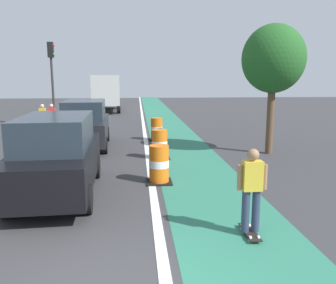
{
  "coord_description": "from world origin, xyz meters",
  "views": [
    {
      "loc": [
        0.53,
        -4.17,
        2.95
      ],
      "look_at": [
        1.41,
        5.82,
        1.1
      ],
      "focal_mm": 36.81,
      "sensor_mm": 36.0,
      "label": 1
    }
  ],
  "objects_px": {
    "traffic_barrel_back": "(157,129)",
    "pedestrian_waiting": "(43,118)",
    "parked_suv_nearest": "(57,155)",
    "traffic_light_corner": "(52,69)",
    "street_tree_sidewalk": "(273,60)",
    "delivery_truck_down_block": "(107,91)",
    "pedestrian_crossing": "(52,118)",
    "traffic_barrel_front": "(159,165)",
    "parked_suv_second": "(85,124)",
    "skateboarder_on_lane": "(252,190)",
    "traffic_barrel_mid": "(160,145)"
  },
  "relations": [
    {
      "from": "pedestrian_crossing",
      "to": "street_tree_sidewalk",
      "type": "bearing_deg",
      "value": -31.57
    },
    {
      "from": "parked_suv_nearest",
      "to": "delivery_truck_down_block",
      "type": "height_order",
      "value": "delivery_truck_down_block"
    },
    {
      "from": "parked_suv_nearest",
      "to": "street_tree_sidewalk",
      "type": "distance_m",
      "value": 8.85
    },
    {
      "from": "skateboarder_on_lane",
      "to": "traffic_light_corner",
      "type": "relative_size",
      "value": 0.33
    },
    {
      "from": "parked_suv_second",
      "to": "traffic_barrel_mid",
      "type": "relative_size",
      "value": 4.3
    },
    {
      "from": "pedestrian_crossing",
      "to": "parked_suv_nearest",
      "type": "bearing_deg",
      "value": -76.03
    },
    {
      "from": "parked_suv_second",
      "to": "street_tree_sidewalk",
      "type": "relative_size",
      "value": 0.94
    },
    {
      "from": "skateboarder_on_lane",
      "to": "parked_suv_nearest",
      "type": "relative_size",
      "value": 0.36
    },
    {
      "from": "traffic_barrel_front",
      "to": "skateboarder_on_lane",
      "type": "bearing_deg",
      "value": -66.85
    },
    {
      "from": "pedestrian_crossing",
      "to": "traffic_barrel_back",
      "type": "bearing_deg",
      "value": -25.27
    },
    {
      "from": "parked_suv_second",
      "to": "traffic_barrel_front",
      "type": "bearing_deg",
      "value": -62.42
    },
    {
      "from": "traffic_light_corner",
      "to": "pedestrian_crossing",
      "type": "distance_m",
      "value": 3.77
    },
    {
      "from": "parked_suv_second",
      "to": "pedestrian_waiting",
      "type": "height_order",
      "value": "parked_suv_second"
    },
    {
      "from": "pedestrian_crossing",
      "to": "skateboarder_on_lane",
      "type": "bearing_deg",
      "value": -62.81
    },
    {
      "from": "parked_suv_second",
      "to": "traffic_light_corner",
      "type": "height_order",
      "value": "traffic_light_corner"
    },
    {
      "from": "traffic_barrel_front",
      "to": "traffic_barrel_mid",
      "type": "relative_size",
      "value": 1.0
    },
    {
      "from": "traffic_barrel_back",
      "to": "pedestrian_waiting",
      "type": "xyz_separation_m",
      "value": [
        -6.0,
        2.49,
        0.33
      ]
    },
    {
      "from": "traffic_barrel_front",
      "to": "traffic_light_corner",
      "type": "relative_size",
      "value": 0.21
    },
    {
      "from": "street_tree_sidewalk",
      "to": "parked_suv_nearest",
      "type": "bearing_deg",
      "value": -149.29
    },
    {
      "from": "delivery_truck_down_block",
      "to": "pedestrian_crossing",
      "type": "distance_m",
      "value": 13.17
    },
    {
      "from": "traffic_barrel_back",
      "to": "traffic_light_corner",
      "type": "xyz_separation_m",
      "value": [
        -6.03,
        5.27,
        2.97
      ]
    },
    {
      "from": "traffic_barrel_front",
      "to": "pedestrian_crossing",
      "type": "height_order",
      "value": "pedestrian_crossing"
    },
    {
      "from": "traffic_barrel_front",
      "to": "delivery_truck_down_block",
      "type": "relative_size",
      "value": 0.14
    },
    {
      "from": "traffic_barrel_back",
      "to": "pedestrian_crossing",
      "type": "relative_size",
      "value": 0.68
    },
    {
      "from": "skateboarder_on_lane",
      "to": "traffic_barrel_front",
      "type": "bearing_deg",
      "value": 113.15
    },
    {
      "from": "delivery_truck_down_block",
      "to": "traffic_light_corner",
      "type": "relative_size",
      "value": 1.51
    },
    {
      "from": "traffic_light_corner",
      "to": "traffic_barrel_back",
      "type": "bearing_deg",
      "value": -41.17
    },
    {
      "from": "pedestrian_crossing",
      "to": "delivery_truck_down_block",
      "type": "bearing_deg",
      "value": 81.83
    },
    {
      "from": "parked_suv_nearest",
      "to": "traffic_light_corner",
      "type": "relative_size",
      "value": 0.92
    },
    {
      "from": "parked_suv_nearest",
      "to": "parked_suv_second",
      "type": "xyz_separation_m",
      "value": [
        -0.19,
        6.22,
        0.0
      ]
    },
    {
      "from": "delivery_truck_down_block",
      "to": "pedestrian_crossing",
      "type": "bearing_deg",
      "value": -98.17
    },
    {
      "from": "street_tree_sidewalk",
      "to": "traffic_light_corner",
      "type": "bearing_deg",
      "value": 139.87
    },
    {
      "from": "parked_suv_second",
      "to": "traffic_barrel_back",
      "type": "height_order",
      "value": "parked_suv_second"
    },
    {
      "from": "delivery_truck_down_block",
      "to": "parked_suv_nearest",
      "type": "bearing_deg",
      "value": -88.26
    },
    {
      "from": "pedestrian_waiting",
      "to": "street_tree_sidewalk",
      "type": "distance_m",
      "value": 12.19
    },
    {
      "from": "traffic_barrel_front",
      "to": "pedestrian_crossing",
      "type": "bearing_deg",
      "value": 118.62
    },
    {
      "from": "skateboarder_on_lane",
      "to": "parked_suv_nearest",
      "type": "distance_m",
      "value": 5.0
    },
    {
      "from": "traffic_light_corner",
      "to": "delivery_truck_down_block",
      "type": "bearing_deg",
      "value": 77.2
    },
    {
      "from": "traffic_barrel_mid",
      "to": "traffic_light_corner",
      "type": "height_order",
      "value": "traffic_light_corner"
    },
    {
      "from": "traffic_barrel_back",
      "to": "pedestrian_waiting",
      "type": "relative_size",
      "value": 0.68
    },
    {
      "from": "traffic_light_corner",
      "to": "traffic_barrel_front",
      "type": "bearing_deg",
      "value": -64.98
    },
    {
      "from": "parked_suv_second",
      "to": "pedestrian_waiting",
      "type": "distance_m",
      "value": 4.91
    },
    {
      "from": "traffic_barrel_front",
      "to": "street_tree_sidewalk",
      "type": "xyz_separation_m",
      "value": [
        4.61,
        3.53,
        3.14
      ]
    },
    {
      "from": "delivery_truck_down_block",
      "to": "pedestrian_waiting",
      "type": "relative_size",
      "value": 4.79
    },
    {
      "from": "parked_suv_nearest",
      "to": "traffic_barrel_back",
      "type": "xyz_separation_m",
      "value": [
        2.97,
        7.74,
        -0.5
      ]
    },
    {
      "from": "traffic_barrel_front",
      "to": "pedestrian_waiting",
      "type": "xyz_separation_m",
      "value": [
        -5.68,
        9.45,
        0.33
      ]
    },
    {
      "from": "skateboarder_on_lane",
      "to": "parked_suv_nearest",
      "type": "xyz_separation_m",
      "value": [
        -4.16,
        2.76,
        0.12
      ]
    },
    {
      "from": "parked_suv_nearest",
      "to": "traffic_barrel_mid",
      "type": "bearing_deg",
      "value": 53.02
    },
    {
      "from": "parked_suv_second",
      "to": "street_tree_sidewalk",
      "type": "height_order",
      "value": "street_tree_sidewalk"
    },
    {
      "from": "skateboarder_on_lane",
      "to": "traffic_barrel_back",
      "type": "distance_m",
      "value": 10.57
    }
  ]
}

